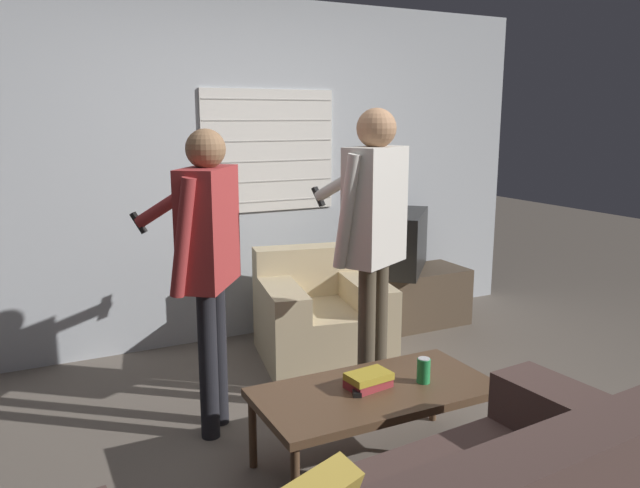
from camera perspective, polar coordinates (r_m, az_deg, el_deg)
The scene contains 11 objects.
ground_plane at distance 3.33m, azimuth 4.05°, elevation -18.95°, with size 16.00×16.00×0.00m, color #665B51.
wall_back at distance 4.75m, azimuth -8.26°, elevation 6.48°, with size 5.20×0.08×2.55m.
armchair_beige at distance 4.46m, azimuth 0.06°, elevation -6.56°, with size 0.99×0.97×0.75m.
coffee_table at distance 3.11m, azimuth 5.09°, elevation -13.60°, with size 1.16×0.58×0.40m.
tv_stand at distance 5.18m, azimuth 8.08°, elevation -4.91°, with size 0.97×0.45×0.46m.
tv at distance 5.07m, azimuth 8.19°, elevation 0.20°, with size 0.67×0.72×0.48m.
person_left_standing at distance 3.28m, azimuth -10.28°, elevation -0.11°, with size 0.52×0.78×1.63m.
person_right_standing at distance 3.51m, azimuth 4.86°, elevation 1.94°, with size 0.52×0.81×1.74m.
book_stack at distance 3.08m, azimuth 4.45°, elevation -12.30°, with size 0.23×0.17×0.08m.
soda_can at distance 3.16m, azimuth 9.45°, elevation -11.33°, with size 0.07×0.07×0.13m.
spare_remote at distance 3.04m, azimuth 3.34°, elevation -13.17°, with size 0.09×0.14×0.02m.
Camera 1 is at (-1.48, -2.46, 1.69)m, focal length 35.00 mm.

